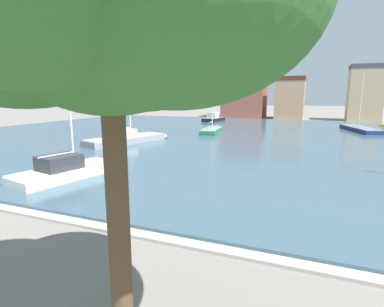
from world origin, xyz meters
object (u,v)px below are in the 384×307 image
Objects in this scene: sailboat_green at (212,131)px; sailboat_white at (74,170)px; shade_tree at (95,13)px; sailboat_black at (215,119)px; sailboat_grey at (131,139)px; sailboat_navy at (357,129)px.

sailboat_green is 1.02× the size of sailboat_white.
shade_tree is (9.81, -9.72, 5.44)m from sailboat_white.
shade_tree reaches higher than sailboat_green.
sailboat_black is at bearing 106.73° from sailboat_green.
shade_tree is at bearing -44.75° from sailboat_white.
sailboat_grey is at bearing 122.23° from shade_tree.
shade_tree is (13.77, -21.84, 5.42)m from sailboat_grey.
sailboat_grey is 27.12m from sailboat_black.
sailboat_black reaches higher than sailboat_navy.
sailboat_black reaches higher than sailboat_green.
sailboat_navy is at bearing 78.66° from shade_tree.
sailboat_navy reaches higher than shade_tree.
sailboat_grey is 29.55m from sailboat_navy.
sailboat_green is (5.01, 10.57, -0.12)m from sailboat_grey.
sailboat_white is (-1.05, -22.69, 0.10)m from sailboat_green.
shade_tree is at bearing -74.33° from sailboat_black.
sailboat_black reaches higher than sailboat_white.
sailboat_navy is 1.11× the size of sailboat_black.
sailboat_grey is 1.37× the size of sailboat_white.
sailboat_grey is 11.70m from sailboat_green.
sailboat_black is at bearing 95.71° from sailboat_white.
sailboat_green is 19.33m from sailboat_navy.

